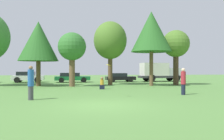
% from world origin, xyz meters
% --- Properties ---
extents(ground_plane, '(120.00, 120.00, 0.00)m').
position_xyz_m(ground_plane, '(0.00, 0.00, 0.00)').
color(ground_plane, '#54843D').
extents(person_thrower, '(0.31, 0.31, 1.80)m').
position_xyz_m(person_thrower, '(-3.53, 2.32, 0.92)').
color(person_thrower, '#3F3F47').
rests_on(person_thrower, ground).
extents(person_catcher, '(0.30, 0.30, 1.70)m').
position_xyz_m(person_catcher, '(5.52, 3.57, 0.87)').
color(person_catcher, '#191E33').
rests_on(person_catcher, ground).
extents(frisbee, '(0.26, 0.26, 0.10)m').
position_xyz_m(frisbee, '(0.62, 2.64, 1.86)').
color(frisbee, yellow).
extents(bystander_sitting, '(0.39, 0.33, 1.01)m').
position_xyz_m(bystander_sitting, '(0.83, 8.49, 0.43)').
color(bystander_sitting, '#191E33').
rests_on(bystander_sitting, ground).
extents(tree_1, '(3.86, 3.86, 6.31)m').
position_xyz_m(tree_1, '(-4.94, 12.95, 4.35)').
color(tree_1, brown).
rests_on(tree_1, ground).
extents(tree_2, '(2.66, 2.66, 5.13)m').
position_xyz_m(tree_2, '(-1.68, 11.91, 3.70)').
color(tree_2, brown).
rests_on(tree_2, ground).
extents(tree_3, '(3.48, 3.48, 6.68)m').
position_xyz_m(tree_3, '(2.24, 13.85, 4.65)').
color(tree_3, brown).
rests_on(tree_3, ground).
extents(tree_4, '(4.02, 4.02, 7.39)m').
position_xyz_m(tree_4, '(6.07, 11.82, 5.36)').
color(tree_4, brown).
rests_on(tree_4, ground).
extents(tree_5, '(2.82, 2.82, 5.73)m').
position_xyz_m(tree_5, '(9.01, 12.66, 4.20)').
color(tree_5, '#473323').
rests_on(tree_5, ground).
extents(parked_car_white, '(3.91, 2.21, 1.35)m').
position_xyz_m(parked_car_white, '(-7.43, 19.99, 0.71)').
color(parked_car_white, silver).
rests_on(parked_car_white, ground).
extents(parked_car_green, '(4.48, 2.16, 1.21)m').
position_xyz_m(parked_car_green, '(-1.95, 19.44, 0.64)').
color(parked_car_green, '#196633').
rests_on(parked_car_green, ground).
extents(parked_car_black, '(3.91, 2.03, 1.16)m').
position_xyz_m(parked_car_black, '(4.25, 19.51, 0.61)').
color(parked_car_black, black).
rests_on(parked_car_black, ground).
extents(delivery_truck_silver, '(5.73, 2.58, 2.51)m').
position_xyz_m(delivery_truck_silver, '(9.71, 19.94, 1.36)').
color(delivery_truck_silver, '#2D2D33').
rests_on(delivery_truck_silver, ground).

